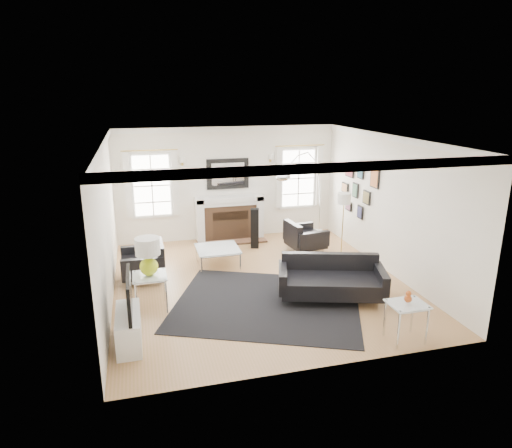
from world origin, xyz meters
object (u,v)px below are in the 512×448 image
object	(u,v)px
sofa	(331,280)
gourd_lamp	(148,254)
fireplace	(230,219)
armchair_left	(145,263)
arc_floor_lamp	(303,196)
coffee_table	(218,249)
armchair_right	(303,238)

from	to	relation	value
sofa	gourd_lamp	bearing A→B (deg)	173.47
fireplace	armchair_left	distance (m)	2.98
armchair_left	arc_floor_lamp	distance (m)	3.88
coffee_table	arc_floor_lamp	world-z (taller)	arc_floor_lamp
gourd_lamp	armchair_left	bearing A→B (deg)	92.23
armchair_left	coffee_table	size ratio (longest dim) A/B	1.03
fireplace	armchair_left	bearing A→B (deg)	-135.97
armchair_left	coffee_table	xyz separation A→B (m)	(1.52, 0.37, 0.02)
armchair_right	coffee_table	bearing A→B (deg)	-169.45
fireplace	armchair_left	size ratio (longest dim) A/B	1.84
armchair_right	arc_floor_lamp	world-z (taller)	arc_floor_lamp
armchair_left	armchair_right	world-z (taller)	armchair_left
armchair_left	armchair_right	size ratio (longest dim) A/B	0.95
sofa	armchair_left	size ratio (longest dim) A/B	2.22
armchair_right	gourd_lamp	distance (m)	4.20
armchair_right	gourd_lamp	bearing A→B (deg)	-149.43
fireplace	arc_floor_lamp	bearing A→B (deg)	-36.48
fireplace	armchair_right	size ratio (longest dim) A/B	1.75
armchair_right	armchair_left	bearing A→B (deg)	-168.16
gourd_lamp	arc_floor_lamp	xyz separation A→B (m)	(3.59, 2.30, 0.28)
armchair_right	arc_floor_lamp	xyz separation A→B (m)	(0.03, 0.19, 0.95)
coffee_table	gourd_lamp	size ratio (longest dim) A/B	1.35
armchair_right	gourd_lamp	size ratio (longest dim) A/B	1.47
armchair_right	arc_floor_lamp	bearing A→B (deg)	82.04
armchair_left	gourd_lamp	bearing A→B (deg)	-87.77
sofa	armchair_right	xyz separation A→B (m)	(0.39, 2.47, -0.00)
arc_floor_lamp	fireplace	bearing A→B (deg)	143.52
fireplace	sofa	xyz separation A→B (m)	(1.09, -3.78, -0.21)
armchair_right	coffee_table	world-z (taller)	armchair_right
armchair_left	arc_floor_lamp	world-z (taller)	arc_floor_lamp
armchair_left	sofa	bearing A→B (deg)	-27.92
armchair_right	gourd_lamp	world-z (taller)	gourd_lamp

